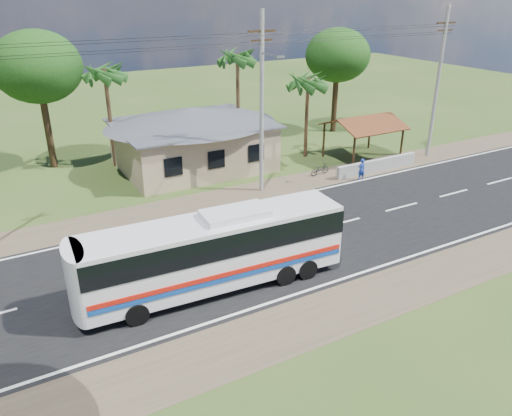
{
  "coord_description": "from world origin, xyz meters",
  "views": [
    {
      "loc": [
        -11.97,
        -19.64,
        12.09
      ],
      "look_at": [
        -0.46,
        1.0,
        1.61
      ],
      "focal_mm": 35.0,
      "sensor_mm": 36.0,
      "label": 1
    }
  ],
  "objects": [
    {
      "name": "concrete_barrier",
      "position": [
        12.0,
        5.6,
        0.45
      ],
      "size": [
        7.0,
        0.3,
        0.9
      ],
      "primitive_type": "cube",
      "color": "#9E9E99",
      "rests_on": "ground"
    },
    {
      "name": "person",
      "position": [
        9.87,
        4.81,
        0.76
      ],
      "size": [
        0.59,
        0.41,
        1.52
      ],
      "primitive_type": "imported",
      "rotation": [
        0.0,
        0.0,
        3.05
      ],
      "color": "#1C379B",
      "rests_on": "ground"
    },
    {
      "name": "coach_bus",
      "position": [
        -4.39,
        -2.52,
        2.02
      ],
      "size": [
        11.48,
        3.03,
        3.53
      ],
      "rotation": [
        0.0,
        0.0,
        -0.05
      ],
      "color": "silver",
      "rests_on": "ground"
    },
    {
      "name": "house",
      "position": [
        1.0,
        13.0,
        2.64
      ],
      "size": [
        12.4,
        10.0,
        5.0
      ],
      "color": "tan",
      "rests_on": "ground"
    },
    {
      "name": "tree_behind_shed",
      "position": [
        16.0,
        16.0,
        6.68
      ],
      "size": [
        5.6,
        5.6,
        9.02
      ],
      "color": "#47301E",
      "rests_on": "ground"
    },
    {
      "name": "ground",
      "position": [
        0.0,
        0.0,
        0.0
      ],
      "size": [
        120.0,
        120.0,
        0.0
      ],
      "primitive_type": "plane",
      "color": "#2A4518",
      "rests_on": "ground"
    },
    {
      "name": "tree_behind_house",
      "position": [
        -8.0,
        18.0,
        7.12
      ],
      "size": [
        6.0,
        6.0,
        9.61
      ],
      "color": "#47301E",
      "rests_on": "ground"
    },
    {
      "name": "waiting_shed",
      "position": [
        13.0,
        8.5,
        2.73
      ],
      "size": [
        5.2,
        4.48,
        3.35
      ],
      "color": "#382714",
      "rests_on": "ground"
    },
    {
      "name": "utility_poles",
      "position": [
        2.67,
        6.49,
        5.77
      ],
      "size": [
        32.8,
        2.22,
        11.0
      ],
      "color": "#9E9E99",
      "rests_on": "ground"
    },
    {
      "name": "palm_mid",
      "position": [
        6.0,
        15.5,
        7.16
      ],
      "size": [
        2.8,
        2.8,
        8.2
      ],
      "color": "#47301E",
      "rests_on": "ground"
    },
    {
      "name": "palm_far",
      "position": [
        -4.0,
        16.0,
        6.68
      ],
      "size": [
        2.8,
        2.8,
        7.7
      ],
      "color": "#47301E",
      "rests_on": "ground"
    },
    {
      "name": "palm_near",
      "position": [
        9.5,
        11.0,
        5.71
      ],
      "size": [
        2.8,
        2.8,
        6.7
      ],
      "color": "#47301E",
      "rests_on": "ground"
    },
    {
      "name": "motorcycle",
      "position": [
        8.03,
        7.02,
        0.41
      ],
      "size": [
        1.62,
        0.71,
        0.83
      ],
      "primitive_type": "imported",
      "rotation": [
        0.0,
        0.0,
        1.68
      ],
      "color": "black",
      "rests_on": "ground"
    },
    {
      "name": "road",
      "position": [
        0.0,
        0.0,
        0.01
      ],
      "size": [
        120.0,
        16.0,
        0.03
      ],
      "color": "black",
      "rests_on": "ground"
    }
  ]
}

